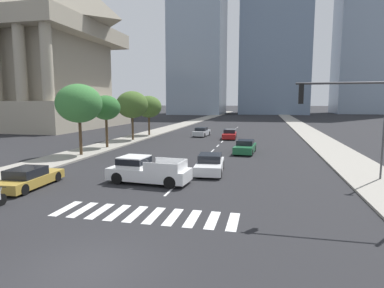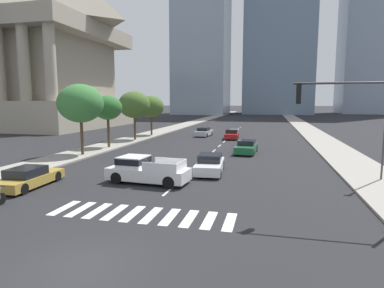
{
  "view_description": "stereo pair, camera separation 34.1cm",
  "coord_description": "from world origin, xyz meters",
  "px_view_note": "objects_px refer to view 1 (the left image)",
  "views": [
    {
      "loc": [
        5.24,
        -8.55,
        5.16
      ],
      "look_at": [
        0.0,
        15.0,
        2.0
      ],
      "focal_mm": 30.38,
      "sensor_mm": 36.0,
      "label": 1
    },
    {
      "loc": [
        5.57,
        -8.47,
        5.16
      ],
      "look_at": [
        0.0,
        15.0,
        2.0
      ],
      "focal_mm": 30.38,
      "sensor_mm": 36.0,
      "label": 2
    }
  ],
  "objects_px": {
    "sedan_red_0": "(230,134)",
    "sedan_gold_1": "(28,178)",
    "pickup_truck": "(145,170)",
    "sedan_white_3": "(210,164)",
    "street_tree_third": "(132,105)",
    "sedan_green_2": "(245,147)",
    "street_tree_nearest": "(79,103)",
    "street_tree_second": "(106,108)",
    "street_tree_fourth": "(149,107)",
    "sedan_silver_4": "(202,132)",
    "traffic_signal_near": "(371,119)"
  },
  "relations": [
    {
      "from": "sedan_silver_4",
      "to": "traffic_signal_near",
      "type": "height_order",
      "value": "traffic_signal_near"
    },
    {
      "from": "sedan_gold_1",
      "to": "street_tree_nearest",
      "type": "xyz_separation_m",
      "value": [
        -3.13,
        10.94,
        4.41
      ]
    },
    {
      "from": "sedan_silver_4",
      "to": "traffic_signal_near",
      "type": "xyz_separation_m",
      "value": [
        13.61,
        -32.16,
        3.83
      ]
    },
    {
      "from": "sedan_gold_1",
      "to": "street_tree_nearest",
      "type": "bearing_deg",
      "value": 13.47
    },
    {
      "from": "sedan_silver_4",
      "to": "street_tree_fourth",
      "type": "xyz_separation_m",
      "value": [
        -7.81,
        -1.36,
        3.77
      ]
    },
    {
      "from": "street_tree_third",
      "to": "traffic_signal_near",
      "type": "bearing_deg",
      "value": -48.9
    },
    {
      "from": "street_tree_nearest",
      "to": "street_tree_fourth",
      "type": "distance_m",
      "value": 18.78
    },
    {
      "from": "traffic_signal_near",
      "to": "street_tree_second",
      "type": "relative_size",
      "value": 1.09
    },
    {
      "from": "sedan_silver_4",
      "to": "traffic_signal_near",
      "type": "bearing_deg",
      "value": -152.45
    },
    {
      "from": "street_tree_third",
      "to": "sedan_green_2",
      "type": "bearing_deg",
      "value": -25.68
    },
    {
      "from": "street_tree_second",
      "to": "street_tree_third",
      "type": "distance_m",
      "value": 7.27
    },
    {
      "from": "sedan_green_2",
      "to": "traffic_signal_near",
      "type": "bearing_deg",
      "value": 23.92
    },
    {
      "from": "sedan_red_0",
      "to": "traffic_signal_near",
      "type": "relative_size",
      "value": 0.78
    },
    {
      "from": "traffic_signal_near",
      "to": "sedan_silver_4",
      "type": "bearing_deg",
      "value": -67.06
    },
    {
      "from": "street_tree_third",
      "to": "street_tree_fourth",
      "type": "xyz_separation_m",
      "value": [
        -0.0,
        6.25,
        -0.36
      ]
    },
    {
      "from": "pickup_truck",
      "to": "sedan_white_3",
      "type": "relative_size",
      "value": 1.14
    },
    {
      "from": "sedan_gold_1",
      "to": "street_tree_fourth",
      "type": "height_order",
      "value": "street_tree_fourth"
    },
    {
      "from": "sedan_red_0",
      "to": "street_tree_nearest",
      "type": "distance_m",
      "value": 22.02
    },
    {
      "from": "sedan_green_2",
      "to": "street_tree_nearest",
      "type": "distance_m",
      "value": 16.59
    },
    {
      "from": "sedan_silver_4",
      "to": "street_tree_second",
      "type": "height_order",
      "value": "street_tree_second"
    },
    {
      "from": "pickup_truck",
      "to": "sedan_gold_1",
      "type": "relative_size",
      "value": 1.14
    },
    {
      "from": "sedan_gold_1",
      "to": "sedan_green_2",
      "type": "xyz_separation_m",
      "value": [
        11.98,
        16.19,
        0.04
      ]
    },
    {
      "from": "sedan_green_2",
      "to": "sedan_silver_4",
      "type": "relative_size",
      "value": 1.05
    },
    {
      "from": "sedan_gold_1",
      "to": "sedan_green_2",
      "type": "distance_m",
      "value": 20.14
    },
    {
      "from": "street_tree_second",
      "to": "street_tree_third",
      "type": "bearing_deg",
      "value": 90.0
    },
    {
      "from": "pickup_truck",
      "to": "street_tree_second",
      "type": "relative_size",
      "value": 0.94
    },
    {
      "from": "sedan_red_0",
      "to": "sedan_white_3",
      "type": "height_order",
      "value": "sedan_white_3"
    },
    {
      "from": "sedan_red_0",
      "to": "street_tree_third",
      "type": "relative_size",
      "value": 0.76
    },
    {
      "from": "sedan_silver_4",
      "to": "street_tree_fourth",
      "type": "height_order",
      "value": "street_tree_fourth"
    },
    {
      "from": "traffic_signal_near",
      "to": "street_tree_nearest",
      "type": "relative_size",
      "value": 0.93
    },
    {
      "from": "sedan_green_2",
      "to": "street_tree_third",
      "type": "bearing_deg",
      "value": -111.79
    },
    {
      "from": "sedan_red_0",
      "to": "sedan_white_3",
      "type": "xyz_separation_m",
      "value": [
        0.9,
        -22.18,
        0.01
      ]
    },
    {
      "from": "sedan_gold_1",
      "to": "street_tree_second",
      "type": "distance_m",
      "value": 16.95
    },
    {
      "from": "pickup_truck",
      "to": "sedan_red_0",
      "type": "bearing_deg",
      "value": -90.8
    },
    {
      "from": "sedan_white_3",
      "to": "sedan_red_0",
      "type": "bearing_deg",
      "value": 178.02
    },
    {
      "from": "street_tree_third",
      "to": "street_tree_nearest",
      "type": "bearing_deg",
      "value": -90.0
    },
    {
      "from": "traffic_signal_near",
      "to": "street_tree_third",
      "type": "relative_size",
      "value": 0.98
    },
    {
      "from": "pickup_truck",
      "to": "sedan_white_3",
      "type": "xyz_separation_m",
      "value": [
        3.53,
        3.87,
        -0.2
      ]
    },
    {
      "from": "sedan_green_2",
      "to": "sedan_white_3",
      "type": "xyz_separation_m",
      "value": [
        -1.98,
        -9.66,
        0.01
      ]
    },
    {
      "from": "sedan_red_0",
      "to": "street_tree_fourth",
      "type": "xyz_separation_m",
      "value": [
        -12.23,
        0.99,
        3.78
      ]
    },
    {
      "from": "sedan_red_0",
      "to": "sedan_gold_1",
      "type": "height_order",
      "value": "sedan_red_0"
    },
    {
      "from": "sedan_gold_1",
      "to": "street_tree_nearest",
      "type": "height_order",
      "value": "street_tree_nearest"
    },
    {
      "from": "sedan_green_2",
      "to": "sedan_red_0",
      "type": "bearing_deg",
      "value": -163.16
    },
    {
      "from": "sedan_red_0",
      "to": "sedan_gold_1",
      "type": "relative_size",
      "value": 1.02
    },
    {
      "from": "street_tree_nearest",
      "to": "street_tree_second",
      "type": "relative_size",
      "value": 1.17
    },
    {
      "from": "street_tree_nearest",
      "to": "street_tree_second",
      "type": "distance_m",
      "value": 5.28
    },
    {
      "from": "pickup_truck",
      "to": "street_tree_nearest",
      "type": "distance_m",
      "value": 13.34
    },
    {
      "from": "street_tree_second",
      "to": "sedan_white_3",
      "type": "bearing_deg",
      "value": -36.35
    },
    {
      "from": "sedan_red_0",
      "to": "sedan_white_3",
      "type": "relative_size",
      "value": 1.03
    },
    {
      "from": "sedan_gold_1",
      "to": "sedan_silver_4",
      "type": "distance_m",
      "value": 31.41
    }
  ]
}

